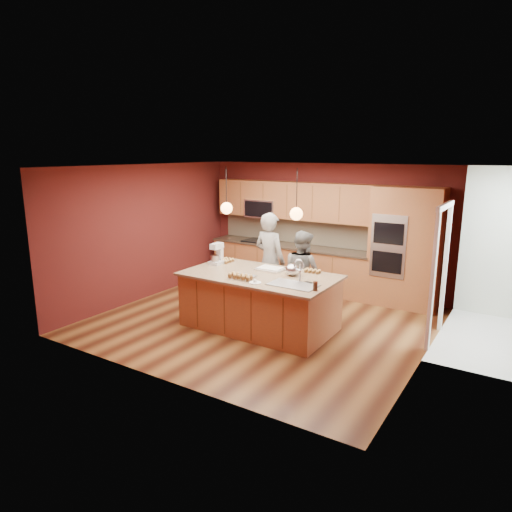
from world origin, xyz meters
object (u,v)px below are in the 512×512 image
Objects in this scene: stand_mixer at (217,255)px; island at (260,301)px; person_right at (302,273)px; person_left at (270,261)px; mixing_bowl at (292,270)px.

island is at bearing -11.46° from stand_mixer.
stand_mixer is (-1.34, -0.78, 0.32)m from person_right.
mixing_bowl is at bearing 148.16° from person_left.
stand_mixer is 1.59× the size of mixing_bowl.
stand_mixer is at bearing 169.90° from island.
island is 6.62× the size of stand_mixer.
person_right is (0.68, 0.00, -0.14)m from person_left.
person_right is 0.80m from mixing_bowl.
mixing_bowl is (0.18, -0.74, 0.25)m from person_right.
stand_mixer is (-1.05, 0.19, 0.62)m from island.
stand_mixer is (-0.66, -0.78, 0.18)m from person_left.
person_right is at bearing 72.98° from island.
stand_mixer is 1.52m from mixing_bowl.
island is at bearing 120.62° from person_left.
person_right is at bearing 103.62° from mixing_bowl.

